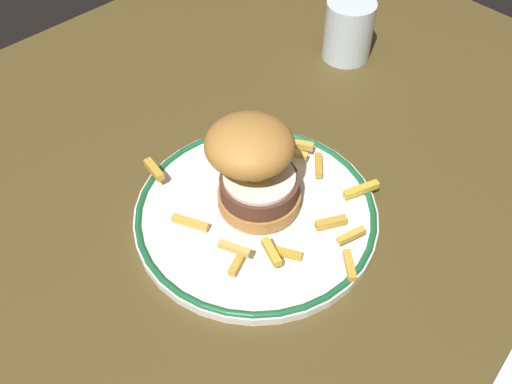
{
  "coord_description": "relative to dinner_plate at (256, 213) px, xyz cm",
  "views": [
    {
      "loc": [
        -26.05,
        -33.03,
        53.39
      ],
      "look_at": [
        3.77,
        -1.82,
        4.6
      ],
      "focal_mm": 39.96,
      "sensor_mm": 36.0,
      "label": 1
    }
  ],
  "objects": [
    {
      "name": "water_glass",
      "position": [
        33.13,
        14.17,
        3.24
      ],
      "size": [
        7.47,
        7.47,
        9.2
      ],
      "color": "silver",
      "rests_on": "ground_plane"
    },
    {
      "name": "burger",
      "position": [
        0.88,
        1.4,
        6.68
      ],
      "size": [
        13.73,
        13.58,
        11.73
      ],
      "color": "#B97A3A",
      "rests_on": "dinner_plate"
    },
    {
      "name": "ground_plane",
      "position": [
        -3.77,
        1.82,
        -2.84
      ],
      "size": [
        132.11,
        103.45,
        4.0
      ],
      "primitive_type": "cube",
      "color": "#4F3F1D"
    },
    {
      "name": "dinner_plate",
      "position": [
        0.0,
        0.0,
        0.0
      ],
      "size": [
        29.08,
        29.08,
        1.6
      ],
      "color": "white",
      "rests_on": "ground_plane"
    },
    {
      "name": "fries_pile",
      "position": [
        2.0,
        -1.46,
        1.59
      ],
      "size": [
        21.99,
        28.82,
        2.22
      ],
      "color": "gold",
      "rests_on": "dinner_plate"
    }
  ]
}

